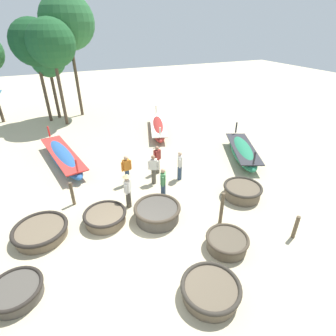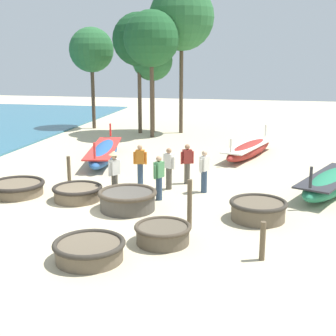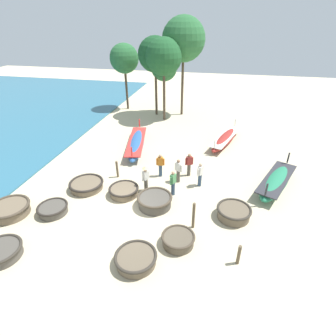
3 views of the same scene
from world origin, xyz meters
TOP-DOWN VIEW (x-y plane):
  - ground_plane at (0.00, 0.00)m, footprint 80.00×80.00m
  - coracle_center at (-3.10, 2.15)m, footprint 2.02×2.02m
  - coracle_front_left at (1.47, -2.52)m, footprint 1.79×1.79m
  - coracle_far_left at (5.47, 1.26)m, footprint 1.77×1.77m
  - coracle_front_right at (3.01, -1.11)m, footprint 1.54×1.54m
  - coracle_upturned at (-4.29, -3.35)m, footprint 1.77×1.77m
  - coracle_far_right at (-0.70, 2.00)m, footprint 1.73×1.73m
  - coracle_tilted at (1.30, 1.35)m, footprint 1.92×1.92m
  - coracle_weathered at (-3.78, -0.29)m, footprint 1.57×1.57m
  - coracle_beside_post at (-5.90, -0.82)m, footprint 2.03×2.03m
  - long_boat_green_hull at (-1.85, 8.07)m, footprint 2.28×6.04m
  - long_boat_ochre_hull at (4.88, 10.38)m, footprint 2.61×5.37m
  - long_boat_white_hull at (7.98, 4.55)m, footprint 3.03×4.81m
  - fisherman_crouching at (2.68, 4.86)m, footprint 0.49×0.35m
  - fisherman_by_coracle at (0.91, 4.43)m, footprint 0.53×0.26m
  - fisherman_with_hat at (2.14, 3.97)m, footprint 0.48×0.35m
  - fisherman_standing_right at (3.48, 3.81)m, footprint 0.35×0.49m
  - fisherman_hauling at (2.07, 2.59)m, footprint 0.35×0.49m
  - fisherman_standing_left at (0.46, 2.62)m, footprint 0.36×0.47m
  - mooring_post_shoreline at (5.63, -1.66)m, footprint 0.14×0.14m
  - mooring_post_mid_beach at (3.54, 0.11)m, footprint 0.14×0.14m
  - mooring_post_inland at (-1.75, 3.75)m, footprint 0.14×0.14m
  - tree_left_mid at (-2.26, 16.24)m, footprint 3.27×3.27m
  - tree_right_mid at (-5.83, 17.45)m, footprint 2.93×2.93m
  - tree_rightmost at (0.30, 16.80)m, footprint 4.00×4.00m
  - tree_tall_back at (-1.13, 14.86)m, footprint 3.27×3.27m
  - tree_leftmost at (-1.57, 16.88)m, footprint 2.56×2.56m

SIDE VIEW (x-z plane):
  - ground_plane at x=0.00m, z-range 0.00..0.00m
  - coracle_weathered at x=-3.78m, z-range 0.02..0.48m
  - coracle_center at x=-3.10m, z-range 0.02..0.50m
  - coracle_front_left at x=1.47m, z-range 0.02..0.52m
  - coracle_far_right at x=-0.70m, z-range 0.02..0.53m
  - coracle_front_right at x=3.01m, z-range 0.02..0.53m
  - coracle_upturned at x=-4.29m, z-range 0.02..0.53m
  - coracle_beside_post at x=-5.90m, z-range 0.03..0.61m
  - coracle_far_left at x=5.47m, z-range 0.03..0.63m
  - coracle_tilted at x=1.30m, z-range 0.03..0.67m
  - long_boat_ochre_hull at x=4.88m, z-range -0.27..1.01m
  - long_boat_green_hull at x=-1.85m, z-range -0.30..1.09m
  - long_boat_white_hull at x=7.98m, z-range -0.31..1.13m
  - mooring_post_shoreline at x=5.63m, z-range 0.00..0.99m
  - mooring_post_inland at x=-1.75m, z-range 0.00..1.14m
  - mooring_post_mid_beach at x=3.54m, z-range 0.00..1.47m
  - fisherman_crouching at x=2.68m, z-range 0.05..1.62m
  - fisherman_by_coracle at x=0.91m, z-range 0.05..1.62m
  - fisherman_with_hat at x=2.14m, z-range 0.05..1.62m
  - fisherman_standing_right at x=3.48m, z-range 0.05..1.62m
  - fisherman_hauling at x=2.07m, z-range 0.05..1.62m
  - fisherman_standing_left at x=0.46m, z-range 0.12..1.79m
  - tree_leftmost at x=-1.57m, z-range 1.60..7.43m
  - tree_right_mid at x=-5.83m, z-range 1.84..8.52m
  - tree_left_mid at x=-2.26m, z-range 2.07..9.52m
  - tree_tall_back at x=-1.13m, z-range 2.07..9.52m
  - tree_rightmost at x=0.30m, z-range 2.53..11.64m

